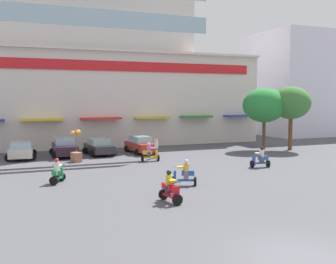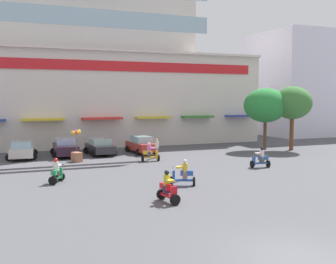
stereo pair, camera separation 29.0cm
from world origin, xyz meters
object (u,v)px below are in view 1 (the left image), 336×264
at_px(balloon_vendor_cart, 76,151).
at_px(scooter_rider_1, 260,159).
at_px(scooter_rider_2, 57,173).
at_px(parked_car_2, 99,147).
at_px(plaza_tree_3, 291,103).
at_px(parked_car_0, 21,150).
at_px(scooter_rider_5, 170,189).
at_px(parked_car_1, 65,147).
at_px(parked_car_3, 141,145).
at_px(pedestrian_0, 156,147).
at_px(scooter_rider_4, 150,153).
at_px(scooter_rider_8, 184,175).
at_px(plaza_tree_1, 264,105).

bearing_deg(balloon_vendor_cart, scooter_rider_1, -32.38).
bearing_deg(scooter_rider_2, balloon_vendor_cart, 73.19).
bearing_deg(parked_car_2, scooter_rider_2, -113.94).
height_order(plaza_tree_3, parked_car_0, plaza_tree_3).
xyz_separation_m(parked_car_2, scooter_rider_5, (-0.32, -17.61, -0.09)).
xyz_separation_m(parked_car_1, scooter_rider_5, (2.67, -17.72, -0.14)).
bearing_deg(parked_car_1, scooter_rider_5, -81.44).
xyz_separation_m(parked_car_3, scooter_rider_1, (5.79, -10.55, -0.16)).
bearing_deg(parked_car_3, plaza_tree_3, -12.08).
height_order(plaza_tree_3, parked_car_1, plaza_tree_3).
bearing_deg(scooter_rider_1, pedestrian_0, 127.04).
xyz_separation_m(plaza_tree_3, balloon_vendor_cart, (-20.71, 0.20, -3.70)).
relative_size(plaza_tree_3, scooter_rider_4, 4.06).
bearing_deg(parked_car_2, scooter_rider_5, -91.05).
distance_m(parked_car_2, scooter_rider_1, 14.49).
height_order(parked_car_1, scooter_rider_8, parked_car_1).
xyz_separation_m(parked_car_2, pedestrian_0, (4.09, -3.64, 0.20)).
relative_size(parked_car_3, balloon_vendor_cart, 1.64).
bearing_deg(scooter_rider_5, scooter_rider_8, 55.40).
relative_size(plaza_tree_1, scooter_rider_1, 3.99).
height_order(plaza_tree_1, balloon_vendor_cart, plaza_tree_1).
bearing_deg(scooter_rider_2, scooter_rider_4, 36.56).
bearing_deg(scooter_rider_5, parked_car_0, 109.35).
bearing_deg(scooter_rider_4, parked_car_3, 80.94).
distance_m(parked_car_1, scooter_rider_2, 11.29).
distance_m(scooter_rider_1, scooter_rider_2, 14.45).
bearing_deg(parked_car_0, plaza_tree_1, -6.34).
height_order(parked_car_1, balloon_vendor_cart, balloon_vendor_cart).
bearing_deg(parked_car_1, parked_car_0, 179.97).
xyz_separation_m(scooter_rider_5, scooter_rider_8, (2.18, 3.16, -0.01)).
bearing_deg(parked_car_3, scooter_rider_4, -99.06).
relative_size(parked_car_1, balloon_vendor_cart, 1.74).
distance_m(plaza_tree_1, parked_car_1, 19.31).
relative_size(plaza_tree_1, scooter_rider_8, 3.93).
height_order(plaza_tree_3, parked_car_2, plaza_tree_3).
xyz_separation_m(parked_car_3, scooter_rider_8, (-1.91, -14.11, -0.14)).
xyz_separation_m(parked_car_1, scooter_rider_2, (-1.90, -11.13, -0.17)).
distance_m(parked_car_0, scooter_rider_2, 11.25).
bearing_deg(parked_car_2, parked_car_3, -5.09).
distance_m(parked_car_2, balloon_vendor_cart, 4.10).
distance_m(parked_car_3, scooter_rider_5, 17.75).
xyz_separation_m(scooter_rider_5, pedestrian_0, (4.41, 13.96, 0.28)).
bearing_deg(pedestrian_0, parked_car_2, 138.32).
bearing_deg(scooter_rider_1, scooter_rider_4, 138.89).
distance_m(scooter_rider_5, scooter_rider_8, 3.83).
distance_m(scooter_rider_1, scooter_rider_8, 8.49).
height_order(scooter_rider_5, scooter_rider_8, scooter_rider_5).
xyz_separation_m(parked_car_3, scooter_rider_4, (-0.77, -4.83, -0.15)).
xyz_separation_m(parked_car_0, scooter_rider_1, (16.10, -11.00, -0.11)).
height_order(plaza_tree_1, parked_car_1, plaza_tree_1).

